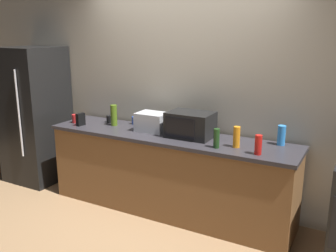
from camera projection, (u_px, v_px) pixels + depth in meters
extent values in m
plane|color=#93704C|center=(150.00, 225.00, 3.97)|extent=(8.00, 8.00, 0.00)
cube|color=#B2A893|center=(185.00, 89.00, 4.32)|extent=(6.40, 0.10, 2.70)
cube|color=brown|center=(168.00, 175.00, 4.20)|extent=(2.80, 0.60, 0.86)
cube|color=#2D2B30|center=(168.00, 137.00, 4.09)|extent=(2.84, 0.64, 0.04)
cube|color=black|center=(35.00, 115.00, 5.04)|extent=(0.72, 0.70, 1.80)
cylinder|color=silver|center=(19.00, 114.00, 4.64)|extent=(0.02, 0.02, 1.10)
cube|color=black|center=(190.00, 125.00, 3.98)|extent=(0.48, 0.34, 0.27)
cube|color=black|center=(180.00, 128.00, 3.85)|extent=(0.34, 0.01, 0.21)
cube|color=#B7BABF|center=(152.00, 122.00, 4.22)|extent=(0.34, 0.26, 0.21)
cube|color=black|center=(81.00, 119.00, 4.47)|extent=(0.06, 0.11, 0.15)
cylinder|color=#1E3F19|center=(216.00, 138.00, 3.61)|extent=(0.06, 0.06, 0.19)
cylinder|color=orange|center=(237.00, 137.00, 3.63)|extent=(0.07, 0.07, 0.21)
cylinder|color=#4C6B19|center=(114.00, 115.00, 4.46)|extent=(0.08, 0.08, 0.25)
cylinder|color=red|center=(258.00, 145.00, 3.42)|extent=(0.07, 0.07, 0.18)
cylinder|color=#338CE5|center=(281.00, 135.00, 3.70)|extent=(0.08, 0.08, 0.20)
cylinder|color=#2D4CB2|center=(135.00, 120.00, 4.53)|extent=(0.08, 0.08, 0.09)
cylinder|color=black|center=(110.00, 119.00, 4.62)|extent=(0.08, 0.08, 0.09)
cylinder|color=red|center=(75.00, 119.00, 4.60)|extent=(0.08, 0.08, 0.11)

